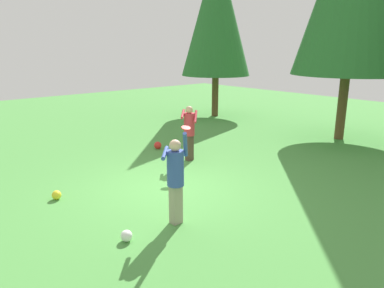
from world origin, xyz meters
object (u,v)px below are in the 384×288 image
Objects in this scene: person_thrower at (175,174)px; person_catcher at (189,128)px; ball_red at (158,145)px; ball_yellow at (57,195)px; tree_far_left at (217,12)px; ball_white at (126,236)px; frisbee at (186,128)px.

person_thrower reaches higher than person_catcher.
ball_red is at bearing 11.94° from person_thrower.
person_catcher is 7.88× the size of ball_yellow.
tree_far_left is at bearing -4.50° from person_thrower.
person_thrower is at bearing 87.98° from ball_white.
person_catcher is (-3.04, 2.99, -0.02)m from person_thrower.
tree_far_left is (-4.96, 6.07, 4.14)m from person_catcher.
ball_white is (3.00, -4.14, -0.93)m from person_catcher.
person_catcher is 4.50m from ball_yellow.
person_catcher reaches higher than ball_white.
frisbee is 4.23m from ball_white.
ball_red is 0.03× the size of tree_far_left.
person_thrower is 8.92× the size of ball_white.
ball_white is 6.29m from ball_red.
person_thrower reaches higher than frisbee.
person_thrower reaches higher than ball_red.
person_thrower is 3.27m from ball_yellow.
ball_white is 2.76m from ball_yellow.
ball_white is (2.26, -3.38, -1.19)m from frisbee.
tree_far_left is at bearing 118.08° from ball_red.
ball_red reaches higher than ball_white.
ball_white is at bearing -52.04° from tree_far_left.
person_thrower is 6.69× the size of frisbee.
ball_yellow is (-2.79, -1.40, -0.95)m from person_thrower.
ball_red is at bearing 138.78° from ball_white.
tree_far_left is (-5.22, 10.47, 5.08)m from ball_yellow.
tree_far_left reaches higher than frisbee.
person_catcher is 8.87m from tree_far_left.
ball_white is 13.91m from tree_far_left.
ball_red is 4.82m from ball_yellow.
ball_white is at bearing 132.02° from person_thrower.
ball_red is (-4.73, 4.14, 0.03)m from ball_white.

